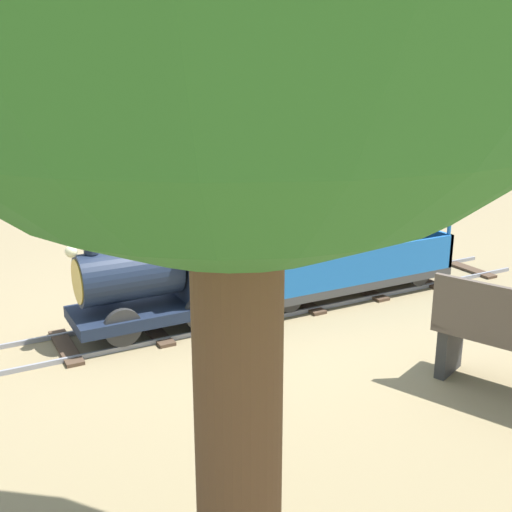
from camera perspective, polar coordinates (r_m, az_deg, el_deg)
ground_plane at (r=6.01m, az=-0.04°, el=-5.04°), size 60.00×60.00×0.00m
track at (r=6.06m, az=0.94°, el=-4.70°), size 0.74×6.05×0.04m
locomotive at (r=5.50m, az=-8.47°, el=-1.95°), size 0.70×1.45×1.03m
passenger_car at (r=6.40m, az=8.02°, el=0.11°), size 0.80×2.35×0.97m
conductor_person at (r=6.52m, az=-6.78°, el=5.31°), size 0.30×0.30×1.62m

